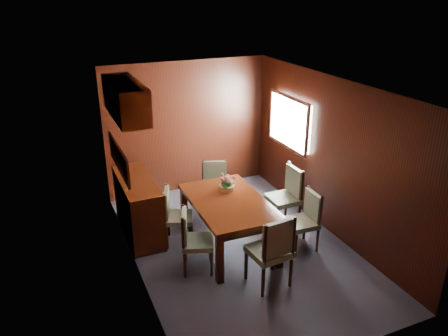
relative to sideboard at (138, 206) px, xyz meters
name	(u,v)px	position (x,y,z in m)	size (l,w,h in m)	color
ground	(239,247)	(1.25, -1.00, -0.45)	(4.50, 4.50, 0.00)	#323545
room_shell	(224,137)	(1.15, -0.67, 1.18)	(3.06, 4.52, 2.41)	black
sideboard	(138,206)	(0.00, 0.00, 0.00)	(0.48, 1.40, 0.90)	black
dining_table	(228,207)	(1.11, -0.92, 0.20)	(1.03, 1.63, 0.76)	black
chair_left_near	(192,237)	(0.45, -1.24, 0.05)	(0.52, 0.53, 0.89)	black
chair_left_far	(174,213)	(0.42, -0.49, 0.04)	(0.53, 0.54, 0.88)	black
chair_right_near	(306,217)	(2.14, -1.37, 0.05)	(0.43, 0.44, 0.89)	black
chair_right_far	(287,193)	(2.24, -0.68, 0.10)	(0.45, 0.47, 0.99)	black
chair_head	(273,248)	(1.24, -1.99, 0.12)	(0.53, 0.51, 1.02)	black
chair_foot	(215,185)	(1.34, 0.14, 0.06)	(0.53, 0.52, 0.91)	black
flower_centerpiece	(227,182)	(1.23, -0.58, 0.43)	(0.25, 0.25, 0.25)	#A96833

